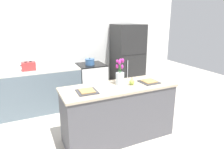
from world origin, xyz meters
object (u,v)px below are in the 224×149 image
at_px(stove_range, 91,83).
at_px(plate_setting_right, 149,82).
at_px(pear_figurine, 132,82).
at_px(plate_setting_left, 87,91).
at_px(flower_vase, 120,76).
at_px(refrigerator, 127,61).
at_px(toaster, 29,66).
at_px(cooking_pot, 90,62).

bearing_deg(stove_range, plate_setting_right, -75.35).
xyz_separation_m(pear_figurine, plate_setting_left, (-0.74, -0.01, -0.04)).
distance_m(flower_vase, plate_setting_right, 0.51).
xyz_separation_m(refrigerator, toaster, (-2.26, 0.00, 0.10)).
bearing_deg(plate_setting_right, flower_vase, 166.86).
xyz_separation_m(refrigerator, pear_figurine, (-0.84, -1.64, 0.06)).
bearing_deg(stove_range, cooking_pot, -135.78).
xyz_separation_m(plate_setting_left, cooking_pot, (0.59, 1.61, 0.06)).
height_order(stove_range, plate_setting_left, plate_setting_left).
xyz_separation_m(flower_vase, cooking_pot, (0.01, 1.50, -0.07)).
xyz_separation_m(flower_vase, plate_setting_left, (-0.58, -0.11, -0.13)).
bearing_deg(refrigerator, flower_vase, -123.03).
bearing_deg(plate_setting_left, plate_setting_right, 0.00).
xyz_separation_m(pear_figurine, cooking_pot, (-0.14, 1.60, 0.02)).
height_order(flower_vase, toaster, flower_vase).
height_order(plate_setting_left, plate_setting_right, same).
bearing_deg(flower_vase, pear_figurine, -33.74).
bearing_deg(pear_figurine, flower_vase, 146.26).
xyz_separation_m(stove_range, cooking_pot, (-0.04, -0.03, 0.52)).
bearing_deg(pear_figurine, plate_setting_left, -179.46).
relative_size(flower_vase, toaster, 1.47).
xyz_separation_m(plate_setting_left, toaster, (-0.68, 1.65, 0.08)).
bearing_deg(plate_setting_right, cooking_pot, 106.13).
xyz_separation_m(stove_range, refrigerator, (0.95, 0.00, 0.44)).
bearing_deg(plate_setting_right, toaster, 136.48).
bearing_deg(cooking_pot, stove_range, 44.22).
bearing_deg(refrigerator, stove_range, -179.96).
height_order(stove_range, pear_figurine, pear_figurine).
distance_m(flower_vase, cooking_pot, 1.50).
height_order(plate_setting_left, cooking_pot, cooking_pot).
xyz_separation_m(refrigerator, plate_setting_right, (-0.52, -1.65, 0.02)).
relative_size(stove_range, plate_setting_left, 3.07).
bearing_deg(plate_setting_left, flower_vase, 10.87).
relative_size(stove_range, cooking_pot, 4.30).
bearing_deg(pear_figurine, toaster, 130.75).
xyz_separation_m(flower_vase, plate_setting_right, (0.48, -0.11, -0.13)).
bearing_deg(plate_setting_right, plate_setting_left, 180.00).
relative_size(flower_vase, pear_figurine, 3.27).
height_order(pear_figurine, plate_setting_left, pear_figurine).
bearing_deg(toaster, stove_range, -0.17).
bearing_deg(refrigerator, pear_figurine, -117.15).
bearing_deg(plate_setting_left, toaster, 112.30).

